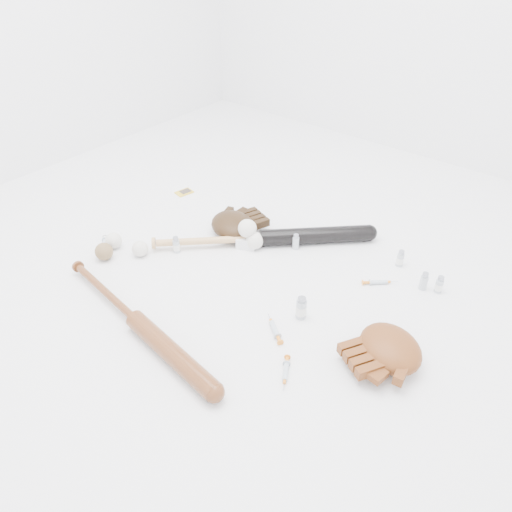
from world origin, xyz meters
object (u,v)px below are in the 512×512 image
Objects in this scene: bat_dark at (262,238)px; glove_dark at (233,225)px; pedestal at (247,241)px; bat_wood at (136,320)px.

glove_dark is at bearing 140.93° from bat_dark.
pedestal is (0.11, -0.03, -0.02)m from glove_dark.
bat_dark is 0.67m from bat_wood.
glove_dark is 0.11m from pedestal.
bat_wood is 0.62m from pedestal.
bat_dark is at bearing 40.18° from pedestal.
bat_wood is (-0.03, -0.67, -0.00)m from bat_dark.
bat_wood is at bearing -58.94° from glove_dark.
glove_dark is (-0.16, -0.01, 0.01)m from bat_dark.
glove_dark is at bearing 108.83° from bat_wood.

